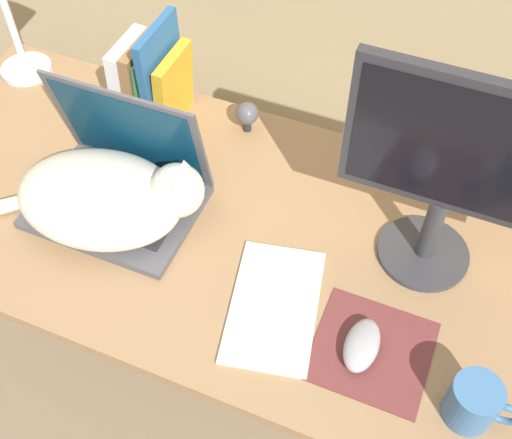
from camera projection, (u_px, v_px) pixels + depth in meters
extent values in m
cube|color=#93704C|center=(196.00, 219.00, 1.39)|extent=(1.44, 0.72, 0.03)
cylinder|color=#38383D|center=(54.00, 154.00, 2.00)|extent=(0.04, 0.04, 0.68)
cylinder|color=#38383D|center=(487.00, 295.00, 1.68)|extent=(0.04, 0.04, 0.68)
cube|color=#4C4C51|center=(116.00, 207.00, 1.38)|extent=(0.34, 0.25, 0.02)
cube|color=#28282D|center=(112.00, 208.00, 1.36)|extent=(0.28, 0.13, 0.00)
cube|color=#4C4C51|center=(130.00, 131.00, 1.33)|extent=(0.34, 0.06, 0.25)
cube|color=#0A334C|center=(129.00, 133.00, 1.33)|extent=(0.31, 0.05, 0.22)
ellipsoid|color=beige|center=(100.00, 198.00, 1.32)|extent=(0.38, 0.29, 0.13)
sphere|color=beige|center=(177.00, 190.00, 1.29)|extent=(0.11, 0.11, 0.11)
cone|color=beige|center=(185.00, 166.00, 1.28)|extent=(0.04, 0.04, 0.03)
cone|color=beige|center=(174.00, 189.00, 1.24)|extent=(0.04, 0.04, 0.03)
cylinder|color=beige|center=(15.00, 204.00, 1.37)|extent=(0.13, 0.12, 0.03)
cylinder|color=#333338|center=(423.00, 253.00, 1.30)|extent=(0.19, 0.19, 0.01)
cylinder|color=#333338|center=(432.00, 228.00, 1.24)|extent=(0.04, 0.04, 0.15)
cube|color=#28282D|center=(460.00, 147.00, 1.07)|extent=(0.39, 0.02, 0.29)
cube|color=black|center=(459.00, 152.00, 1.06)|extent=(0.36, 0.00, 0.26)
cube|color=brown|center=(372.00, 350.00, 1.17)|extent=(0.21, 0.20, 0.00)
ellipsoid|color=#99999E|center=(362.00, 345.00, 1.16)|extent=(0.06, 0.11, 0.04)
cube|color=white|center=(130.00, 77.00, 1.51)|extent=(0.04, 0.14, 0.20)
cube|color=olive|center=(142.00, 80.00, 1.50)|extent=(0.03, 0.14, 0.20)
cube|color=#387A42|center=(153.00, 85.00, 1.50)|extent=(0.03, 0.13, 0.18)
cube|color=#285B93|center=(162.00, 75.00, 1.46)|extent=(0.02, 0.17, 0.26)
cube|color=gold|center=(174.00, 90.00, 1.48)|extent=(0.04, 0.15, 0.19)
cylinder|color=silver|center=(27.00, 69.00, 1.67)|extent=(0.13, 0.13, 0.01)
cylinder|color=silver|center=(8.00, 16.00, 1.55)|extent=(0.02, 0.02, 0.30)
cube|color=silver|center=(274.00, 306.00, 1.23)|extent=(0.22, 0.30, 0.01)
cylinder|color=#232328|center=(245.00, 125.00, 1.53)|extent=(0.02, 0.02, 0.02)
sphere|color=#4C4C51|center=(245.00, 113.00, 1.50)|extent=(0.05, 0.05, 0.05)
cylinder|color=teal|center=(472.00, 402.00, 1.06)|extent=(0.09, 0.09, 0.09)
torus|color=teal|center=(505.00, 414.00, 1.05)|extent=(0.06, 0.01, 0.06)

